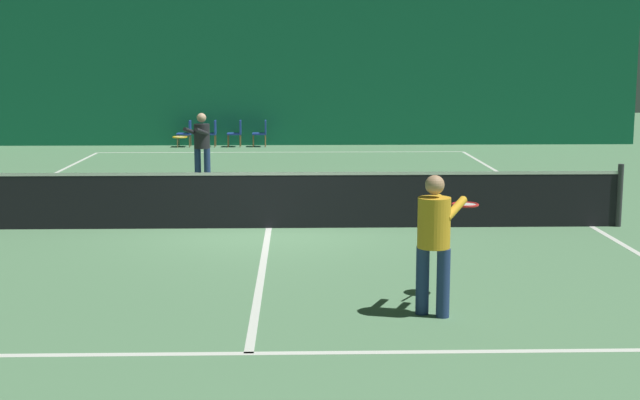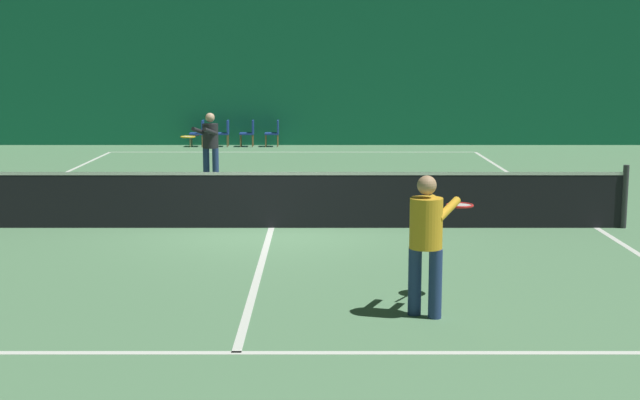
% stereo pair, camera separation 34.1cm
% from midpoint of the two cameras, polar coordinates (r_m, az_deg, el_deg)
% --- Properties ---
extents(ground_plane, '(60.00, 60.00, 0.00)m').
position_cam_midpoint_polar(ground_plane, '(15.06, -2.36, -1.79)').
color(ground_plane, '#56845B').
extents(backdrop_curtain, '(23.00, 0.12, 4.92)m').
position_cam_midpoint_polar(backdrop_curtain, '(28.86, -1.18, 8.41)').
color(backdrop_curtain, '#146042').
rests_on(backdrop_curtain, ground).
extents(court_line_baseline_far, '(11.00, 0.10, 0.00)m').
position_cam_midpoint_polar(court_line_baseline_far, '(26.83, -1.27, 3.09)').
color(court_line_baseline_far, silver).
rests_on(court_line_baseline_far, ground).
extents(court_line_service_far, '(8.25, 0.10, 0.00)m').
position_cam_midpoint_polar(court_line_service_far, '(21.37, -1.63, 1.50)').
color(court_line_service_far, silver).
rests_on(court_line_service_far, ground).
extents(court_line_service_near, '(8.25, 0.10, 0.00)m').
position_cam_midpoint_polar(court_line_service_near, '(8.87, -4.16, -9.73)').
color(court_line_service_near, silver).
rests_on(court_line_service_near, ground).
extents(court_line_sideline_right, '(0.10, 23.80, 0.00)m').
position_cam_midpoint_polar(court_line_sideline_right, '(15.81, 17.99, -1.71)').
color(court_line_sideline_right, silver).
rests_on(court_line_sideline_right, ground).
extents(court_line_centre, '(0.10, 12.80, 0.00)m').
position_cam_midpoint_polar(court_line_centre, '(15.06, -2.36, -1.79)').
color(court_line_centre, silver).
rests_on(court_line_centre, ground).
extents(tennis_net, '(12.00, 0.10, 1.07)m').
position_cam_midpoint_polar(tennis_net, '(14.97, -2.37, 0.12)').
color(tennis_net, black).
rests_on(tennis_net, ground).
extents(player_near, '(0.97, 1.31, 1.59)m').
position_cam_midpoint_polar(player_near, '(9.94, 8.00, -2.20)').
color(player_near, navy).
rests_on(player_near, ground).
extents(player_far, '(0.84, 1.34, 1.58)m').
position_cam_midpoint_polar(player_far, '(20.56, -6.49, 3.72)').
color(player_far, navy).
rests_on(player_far, ground).
extents(courtside_chair_0, '(0.44, 0.44, 0.84)m').
position_cam_midpoint_polar(courtside_chair_0, '(28.64, -7.28, 4.38)').
color(courtside_chair_0, brown).
rests_on(courtside_chair_0, ground).
extents(courtside_chair_1, '(0.44, 0.44, 0.84)m').
position_cam_midpoint_polar(courtside_chair_1, '(28.55, -5.69, 4.39)').
color(courtside_chair_1, brown).
rests_on(courtside_chair_1, ground).
extents(courtside_chair_2, '(0.44, 0.44, 0.84)m').
position_cam_midpoint_polar(courtside_chair_2, '(28.48, -4.09, 4.40)').
color(courtside_chair_2, brown).
rests_on(courtside_chair_2, ground).
extents(courtside_chair_3, '(0.44, 0.44, 0.84)m').
position_cam_midpoint_polar(courtside_chair_3, '(28.43, -2.48, 4.41)').
color(courtside_chair_3, brown).
rests_on(courtside_chair_3, ground).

